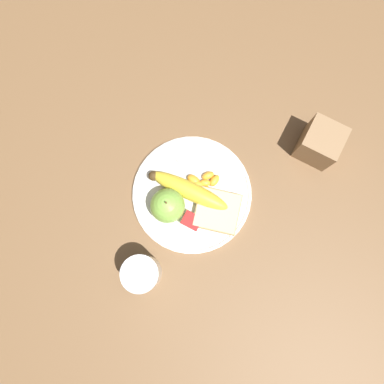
{
  "coord_description": "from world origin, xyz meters",
  "views": [
    {
      "loc": [
        -0.07,
        0.13,
        0.83
      ],
      "look_at": [
        0.0,
        0.0,
        0.03
      ],
      "focal_mm": 35.0,
      "sensor_mm": 36.0,
      "label": 1
    }
  ],
  "objects": [
    {
      "name": "bread_slice",
      "position": [
        -0.07,
        0.01,
        0.02
      ],
      "size": [
        0.11,
        0.11,
        0.02
      ],
      "color": "#AB8751",
      "rests_on": "plate"
    },
    {
      "name": "orange_segment_6",
      "position": [
        -0.0,
        -0.02,
        0.02
      ],
      "size": [
        0.04,
        0.04,
        0.02
      ],
      "color": "#F9A32D",
      "rests_on": "plate"
    },
    {
      "name": "condiment_caddy",
      "position": [
        -0.2,
        -0.22,
        0.04
      ],
      "size": [
        0.08,
        0.08,
        0.09
      ],
      "color": "#93704C",
      "rests_on": "ground_plane"
    },
    {
      "name": "orange_segment_1",
      "position": [
        -0.01,
        -0.03,
        0.02
      ],
      "size": [
        0.03,
        0.03,
        0.01
      ],
      "color": "#F9A32D",
      "rests_on": "plate"
    },
    {
      "name": "banana",
      "position": [
        0.01,
        0.0,
        0.03
      ],
      "size": [
        0.19,
        0.05,
        0.04
      ],
      "color": "yellow",
      "rests_on": "plate"
    },
    {
      "name": "fork",
      "position": [
        -0.0,
        -0.02,
        0.01
      ],
      "size": [
        0.18,
        0.12,
        0.0
      ],
      "rotation": [
        0.0,
        0.0,
        8.89
      ],
      "color": "#B2B2B7",
      "rests_on": "plate"
    },
    {
      "name": "orange_segment_2",
      "position": [
        0.01,
        -0.03,
        0.02
      ],
      "size": [
        0.04,
        0.03,
        0.02
      ],
      "color": "#F9A32D",
      "rests_on": "plate"
    },
    {
      "name": "orange_segment_4",
      "position": [
        -0.03,
        -0.02,
        0.02
      ],
      "size": [
        0.04,
        0.04,
        0.02
      ],
      "color": "#F9A32D",
      "rests_on": "plate"
    },
    {
      "name": "orange_segment_0",
      "position": [
        -0.03,
        -0.05,
        0.02
      ],
      "size": [
        0.02,
        0.03,
        0.02
      ],
      "color": "#F9A32D",
      "rests_on": "plate"
    },
    {
      "name": "orange_segment_5",
      "position": [
        0.01,
        -0.01,
        0.02
      ],
      "size": [
        0.02,
        0.03,
        0.01
      ],
      "color": "#F9A32D",
      "rests_on": "plate"
    },
    {
      "name": "ground_plane",
      "position": [
        0.0,
        0.0,
        0.0
      ],
      "size": [
        3.0,
        3.0,
        0.0
      ],
      "primitive_type": "plane",
      "color": "brown"
    },
    {
      "name": "plate",
      "position": [
        0.0,
        0.0,
        0.01
      ],
      "size": [
        0.27,
        0.27,
        0.01
      ],
      "color": "silver",
      "rests_on": "ground_plane"
    },
    {
      "name": "jam_packet",
      "position": [
        -0.03,
        0.06,
        0.02
      ],
      "size": [
        0.04,
        0.03,
        0.02
      ],
      "color": "white",
      "rests_on": "plate"
    },
    {
      "name": "apple",
      "position": [
        0.03,
        0.05,
        0.05
      ],
      "size": [
        0.07,
        0.07,
        0.08
      ],
      "color": "#84BC47",
      "rests_on": "plate"
    },
    {
      "name": "orange_segment_3",
      "position": [
        -0.01,
        -0.05,
        0.02
      ],
      "size": [
        0.03,
        0.03,
        0.02
      ],
      "color": "#F9A32D",
      "rests_on": "plate"
    },
    {
      "name": "juice_glass",
      "position": [
        0.01,
        0.2,
        0.04
      ],
      "size": [
        0.08,
        0.08,
        0.09
      ],
      "color": "silver",
      "rests_on": "ground_plane"
    }
  ]
}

